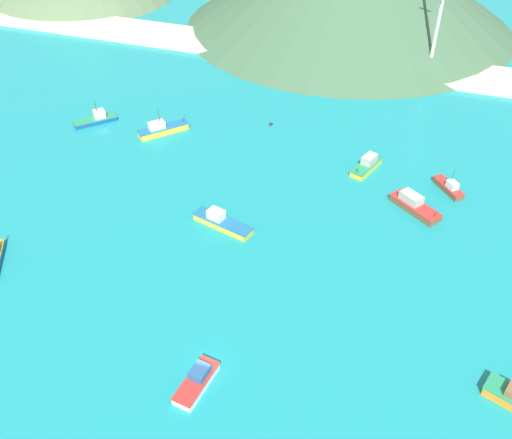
{
  "coord_description": "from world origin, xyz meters",
  "views": [
    {
      "loc": [
        20.11,
        -39.82,
        59.37
      ],
      "look_at": [
        -3.46,
        28.81,
        0.87
      ],
      "focal_mm": 40.55,
      "sensor_mm": 36.0,
      "label": 1
    }
  ],
  "objects": [
    {
      "name": "ground",
      "position": [
        0.0,
        30.0,
        -0.25
      ],
      "size": [
        260.0,
        280.0,
        0.5
      ],
      "color": "teal"
    },
    {
      "name": "fishing_boat_1",
      "position": [
        -30.58,
        49.89,
        0.98
      ],
      "size": [
        8.68,
        9.35,
        5.55
      ],
      "color": "gold",
      "rests_on": "ground"
    },
    {
      "name": "fishing_boat_5",
      "position": [
        -0.13,
        -2.69,
        0.85
      ],
      "size": [
        3.51,
        7.4,
        2.34
      ],
      "color": "silver",
      "rests_on": "ground"
    },
    {
      "name": "fishing_boat_7",
      "position": [
        -45.51,
        49.56,
        0.78
      ],
      "size": [
        8.01,
        8.2,
        4.77
      ],
      "color": "#14478C",
      "rests_on": "ground"
    },
    {
      "name": "fishing_boat_8",
      "position": [
        -8.49,
        26.45,
        0.87
      ],
      "size": [
        10.68,
        5.21,
        2.69
      ],
      "color": "gold",
      "rests_on": "ground"
    },
    {
      "name": "fishing_boat_9",
      "position": [
        10.58,
        50.36,
        0.94
      ],
      "size": [
        4.88,
        8.09,
        2.58
      ],
      "color": "gold",
      "rests_on": "ground"
    },
    {
      "name": "fishing_boat_10",
      "position": [
        25.34,
        48.27,
        0.8
      ],
      "size": [
        5.79,
        6.41,
        4.62
      ],
      "color": "brown",
      "rests_on": "ground"
    },
    {
      "name": "fishing_boat_12",
      "position": [
        20.23,
        40.9,
        0.98
      ],
      "size": [
        9.22,
        7.77,
        2.68
      ],
      "color": "brown",
      "rests_on": "ground"
    },
    {
      "name": "buoy_0",
      "position": [
        -11.04,
        60.23,
        0.14
      ],
      "size": [
        0.82,
        0.82,
        0.82
      ],
      "color": "#232328",
      "rests_on": "ground"
    },
    {
      "name": "beach_strip",
      "position": [
        0.0,
        95.73,
        0.6
      ],
      "size": [
        247.0,
        14.17,
        1.2
      ],
      "primitive_type": "cube",
      "color": "beige",
      "rests_on": "ground"
    },
    {
      "name": "radio_tower",
      "position": [
        17.06,
        93.5,
        15.0
      ],
      "size": [
        2.94,
        2.35,
        29.42
      ],
      "color": "silver",
      "rests_on": "ground"
    }
  ]
}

